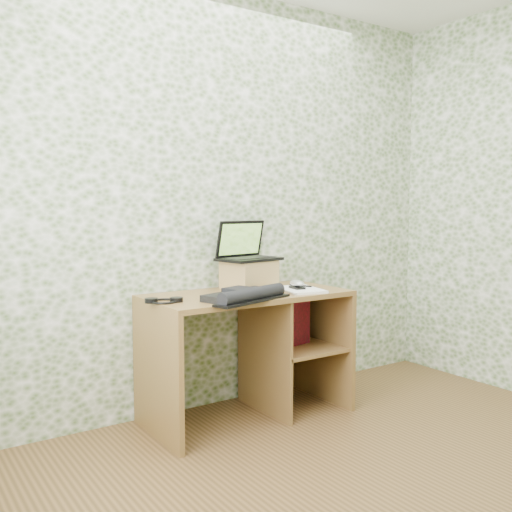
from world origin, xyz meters
TOP-DOWN VIEW (x-y plane):
  - wall_back at (0.00, 1.75)m, footprint 3.50×0.00m
  - desk at (0.08, 1.47)m, footprint 1.20×0.60m
  - riser at (0.11, 1.58)m, footprint 0.33×0.29m
  - laptop at (0.11, 1.62)m, footprint 0.41×0.32m
  - keyboard at (-0.14, 1.24)m, footprint 0.54×0.41m
  - headphones at (-0.55, 1.40)m, footprint 0.19×0.19m
  - notepad at (0.31, 1.33)m, footprint 0.28×0.35m
  - mouse at (0.29, 1.33)m, footprint 0.09×0.12m
  - pen at (0.37, 1.40)m, footprint 0.06×0.15m
  - red_box at (0.33, 1.44)m, footprint 0.27×0.13m

SIDE VIEW (x-z plane):
  - desk at x=0.08m, z-range 0.11..0.86m
  - red_box at x=0.33m, z-range 0.39..0.71m
  - notepad at x=0.31m, z-range 0.75..0.76m
  - headphones at x=-0.55m, z-range 0.75..0.77m
  - pen at x=0.37m, z-range 0.76..0.77m
  - keyboard at x=-0.14m, z-range 0.74..0.81m
  - mouse at x=0.29m, z-range 0.76..0.80m
  - riser at x=0.11m, z-range 0.75..0.92m
  - laptop at x=0.11m, z-range 0.86..1.11m
  - wall_back at x=0.00m, z-range -0.45..3.05m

